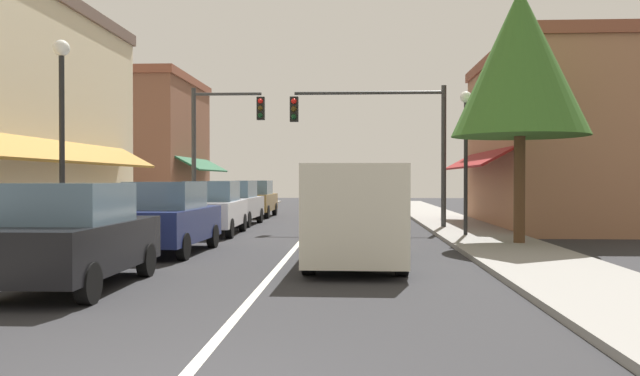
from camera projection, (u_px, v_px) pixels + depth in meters
name	position (u px, v px, depth m)	size (l,w,h in m)	color
ground_plane	(310.00, 230.00, 23.11)	(80.00, 80.00, 0.00)	#28282B
sidewalk_left	(159.00, 228.00, 23.40)	(2.60, 56.00, 0.12)	gray
sidewalk_right	(465.00, 229.00, 22.82)	(2.60, 56.00, 0.12)	gray
lane_center_stripe	(310.00, 230.00, 23.11)	(0.14, 52.00, 0.01)	silver
storefront_right_block	(565.00, 140.00, 24.56)	(6.93, 10.20, 6.67)	#9E6B4C
storefront_far_left	(149.00, 146.00, 33.52)	(5.95, 8.20, 7.10)	brown
parked_car_nearest_left	(73.00, 236.00, 10.76)	(1.81, 4.12, 1.77)	black
parked_car_second_left	(167.00, 218.00, 15.91)	(1.88, 4.15, 1.77)	navy
parked_car_third_left	(213.00, 208.00, 21.27)	(1.86, 4.14, 1.77)	silver
parked_car_far_left	(234.00, 203.00, 25.75)	(1.87, 4.15, 1.77)	#B7BABF
parked_car_distant_left	(255.00, 199.00, 31.26)	(1.82, 4.12, 1.77)	brown
van_in_lane	(356.00, 211.00, 13.84)	(2.06, 5.21, 2.12)	beige
traffic_signal_mast_arm	(387.00, 130.00, 23.26)	(5.64, 0.50, 5.21)	#333333
traffic_signal_left_corner	(217.00, 135.00, 25.51)	(2.95, 0.50, 5.46)	#333333
street_lamp_left_near	(62.00, 113.00, 14.30)	(0.36, 0.36, 4.92)	black
street_lamp_right_mid	(466.00, 139.00, 19.84)	(0.36, 0.36, 4.54)	black
tree_right_near	(520.00, 62.00, 17.31)	(3.65, 3.65, 7.00)	#4C331E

